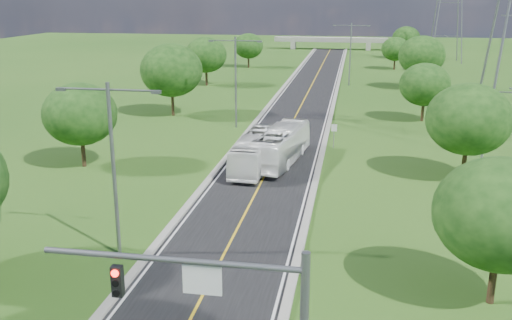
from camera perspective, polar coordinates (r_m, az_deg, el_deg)
The scene contains 22 objects.
ground at distance 78.07m, azimuth 4.61°, elevation 5.56°, with size 260.00×260.00×0.00m, color #244C15.
road at distance 83.94m, azimuth 5.00°, elevation 6.33°, with size 8.00×150.00×0.06m, color black.
curb_left at distance 84.39m, azimuth 2.11°, elevation 6.49°, with size 0.50×150.00×0.22m, color gray.
curb_right at distance 83.68m, azimuth 7.92°, elevation 6.26°, with size 0.50×150.00×0.22m, color gray.
signal_mast at distance 18.45m, azimuth -1.95°, elevation -15.16°, with size 8.54×0.33×7.20m.
speed_limit_sign at distance 55.92m, azimuth 7.80°, elevation 2.81°, with size 0.55×0.09×2.40m.
overpass at distance 157.01m, azimuth 7.47°, elevation 11.78°, with size 30.00×3.00×3.20m.
streetlight_near_left at distance 32.37m, azimuth -14.15°, elevation 0.43°, with size 5.90×0.25×10.00m.
streetlight_mid_left at distance 63.33m, azimuth -2.05°, elevation 8.53°, with size 5.90×0.25×10.00m.
streetlight_far_right at distance 94.78m, azimuth 9.43°, elevation 10.93°, with size 5.90×0.25×10.00m.
tree_lb at distance 50.95m, azimuth -17.19°, elevation 4.41°, with size 6.30×6.30×7.33m.
tree_lc at distance 70.50m, azimuth -8.46°, elevation 8.86°, with size 7.56×7.56×8.79m.
tree_ld at distance 94.00m, azimuth -5.03°, elevation 10.43°, with size 6.72×6.72×7.82m.
tree_le at distance 116.83m, azimuth -0.76°, elevation 11.33°, with size 5.88×5.88×6.84m.
tree_ra at distance 29.04m, azimuth 23.31°, elevation -4.98°, with size 6.30×6.30×7.33m.
tree_rb at distance 48.21m, azimuth 20.51°, elevation 3.83°, with size 6.72×6.72×7.82m.
tree_rc at distance 69.60m, azimuth 16.53°, elevation 7.24°, with size 5.88×5.88×6.84m.
tree_rd at distance 93.39m, azimuth 16.25°, elevation 10.01°, with size 7.14×7.14×8.30m.
tree_re at distance 117.10m, azimuth 13.78°, elevation 10.74°, with size 5.46×5.46×6.35m.
tree_rf at distance 137.18m, azimuth 14.78°, elevation 11.69°, with size 6.30×6.30×7.33m.
bus_outbound at distance 50.36m, azimuth 2.51°, elevation 1.47°, with size 2.63×11.24×3.13m, color white.
bus_inbound at distance 48.82m, azimuth -0.11°, elevation 0.86°, with size 2.44×10.41×2.90m, color white.
Camera 1 is at (6.98, -16.38, 14.54)m, focal length 40.00 mm.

